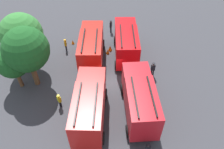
{
  "coord_description": "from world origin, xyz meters",
  "views": [
    {
      "loc": [
        -16.28,
        1.2,
        17.39
      ],
      "look_at": [
        0.0,
        0.0,
        1.4
      ],
      "focal_mm": 35.26,
      "sensor_mm": 36.0,
      "label": 1
    }
  ],
  "objects": [
    {
      "name": "fire_truck_0",
      "position": [
        -4.0,
        -2.17,
        2.15
      ],
      "size": [
        7.22,
        2.81,
        3.88
      ],
      "rotation": [
        0.0,
        0.0,
        -0.01
      ],
      "color": "red",
      "rests_on": "ground"
    },
    {
      "name": "tree_1",
      "position": [
        0.66,
        8.06,
        4.6
      ],
      "size": [
        4.41,
        4.41,
        6.84
      ],
      "color": "brown",
      "rests_on": "ground"
    },
    {
      "name": "tree_2",
      "position": [
        3.29,
        9.06,
        4.58
      ],
      "size": [
        4.39,
        4.39,
        6.8
      ],
      "color": "brown",
      "rests_on": "ground"
    },
    {
      "name": "fire_truck_1",
      "position": [
        4.5,
        -1.99,
        2.15
      ],
      "size": [
        7.34,
        3.12,
        3.88
      ],
      "rotation": [
        0.0,
        0.0,
        -0.06
      ],
      "color": "red",
      "rests_on": "ground"
    },
    {
      "name": "tree_0",
      "position": [
        0.44,
        9.67,
        3.3
      ],
      "size": [
        3.16,
        3.16,
        4.9
      ],
      "color": "brown",
      "rests_on": "ground"
    },
    {
      "name": "fire_truck_3",
      "position": [
        3.96,
        2.07,
        2.15
      ],
      "size": [
        7.36,
        3.17,
        3.88
      ],
      "rotation": [
        0.0,
        0.0,
        -0.07
      ],
      "color": "red",
      "rests_on": "ground"
    },
    {
      "name": "firefighter_4",
      "position": [
        -2.64,
        5.26,
        0.89
      ],
      "size": [
        0.48,
        0.45,
        1.61
      ],
      "rotation": [
        0.0,
        0.0,
        5.39
      ],
      "color": "black",
      "rests_on": "ground"
    },
    {
      "name": "traffic_cone_0",
      "position": [
        5.22,
        0.14,
        0.31
      ],
      "size": [
        0.44,
        0.44,
        0.63
      ],
      "primitive_type": "cone",
      "color": "#F2600C",
      "rests_on": "ground"
    },
    {
      "name": "firefighter_1",
      "position": [
        0.94,
        -4.56,
        1.04
      ],
      "size": [
        0.3,
        0.44,
        1.83
      ],
      "rotation": [
        0.0,
        0.0,
        3.24
      ],
      "color": "black",
      "rests_on": "ground"
    },
    {
      "name": "firefighter_0",
      "position": [
        6.28,
        5.35,
        0.9
      ],
      "size": [
        0.43,
        0.26,
        1.62
      ],
      "rotation": [
        0.0,
        0.0,
        1.6
      ],
      "color": "black",
      "rests_on": "ground"
    },
    {
      "name": "traffic_cone_2",
      "position": [
        5.84,
        -0.19,
        0.36
      ],
      "size": [
        0.5,
        0.5,
        0.72
      ],
      "primitive_type": "cone",
      "color": "#F2600C",
      "rests_on": "ground"
    },
    {
      "name": "ground_plane",
      "position": [
        0.0,
        0.0,
        0.0
      ],
      "size": [
        47.77,
        47.77,
        0.0
      ],
      "primitive_type": "plane",
      "color": "#38383D"
    },
    {
      "name": "firefighter_2",
      "position": [
        -8.16,
        -2.26,
        0.9
      ],
      "size": [
        0.37,
        0.48,
        1.61
      ],
      "rotation": [
        0.0,
        0.0,
        5.92
      ],
      "color": "black",
      "rests_on": "ground"
    },
    {
      "name": "firefighter_3",
      "position": [
        9.98,
        -0.57,
        1.01
      ],
      "size": [
        0.48,
        0.37,
        1.79
      ],
      "rotation": [
        0.0,
        0.0,
        4.37
      ],
      "color": "black",
      "rests_on": "ground"
    },
    {
      "name": "traffic_cone_1",
      "position": [
        7.59,
        4.6,
        0.29
      ],
      "size": [
        0.4,
        0.4,
        0.58
      ],
      "primitive_type": "cone",
      "color": "#F2600C",
      "rests_on": "ground"
    },
    {
      "name": "fire_truck_2",
      "position": [
        -4.39,
        2.29,
        2.15
      ],
      "size": [
        7.41,
        3.34,
        3.88
      ],
      "rotation": [
        0.0,
        0.0,
        -0.1
      ],
      "color": "red",
      "rests_on": "ground"
    }
  ]
}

